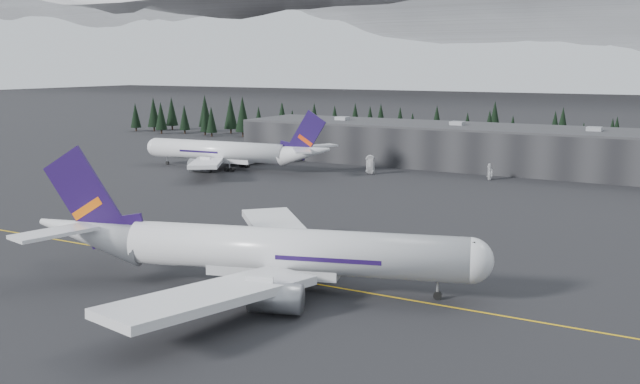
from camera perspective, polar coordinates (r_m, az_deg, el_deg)
The scene contains 8 objects.
ground at distance 111.01m, azimuth -5.07°, elevation -6.19°, with size 1400.00×1400.00×0.00m, color black.
taxiline at distance 109.43m, azimuth -5.66°, elevation -6.44°, with size 400.00×0.40×0.02m, color gold.
terminal at distance 222.59m, azimuth 13.32°, elevation 3.52°, with size 160.00×30.00×12.60m.
treeline at distance 258.08m, azimuth 15.61°, elevation 4.58°, with size 360.00×20.00×15.00m, color black.
jet_main at distance 100.91m, azimuth -5.23°, elevation -4.61°, with size 65.12×58.87×19.62m.
jet_parked at distance 214.95m, azimuth -6.96°, elevation 3.19°, with size 62.68×57.65×18.44m.
gse_vehicle_a at distance 204.96m, azimuth 4.08°, elevation 1.65°, with size 2.58×5.58×1.55m, color silver.
gse_vehicle_b at distance 199.87m, azimuth 13.45°, elevation 1.17°, with size 1.82×4.51×1.54m, color white.
Camera 1 is at (60.23, -87.82, 31.35)m, focal length 40.00 mm.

